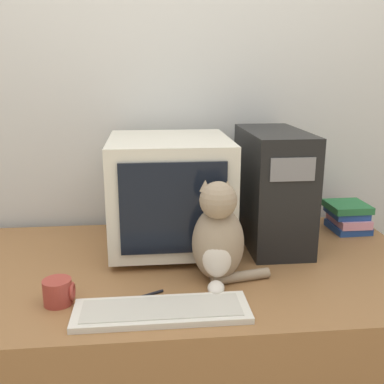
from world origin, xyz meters
The scene contains 9 objects.
wall_back centered at (0.00, 0.97, 1.25)m, with size 7.00×0.05×2.50m.
desk centered at (0.00, 0.45, 0.37)m, with size 1.71×0.90×0.74m.
crt_monitor centered at (-0.03, 0.63, 0.95)m, with size 0.44×0.47×0.42m.
computer_tower centered at (0.37, 0.64, 0.96)m, with size 0.22×0.46×0.44m.
keyboard centered at (-0.08, 0.13, 0.75)m, with size 0.49×0.16×0.02m.
cat centered at (0.11, 0.33, 0.88)m, with size 0.27×0.26×0.34m.
book_stack centered at (0.73, 0.73, 0.80)m, with size 0.17×0.18×0.12m.
pen centered at (-0.13, 0.23, 0.74)m, with size 0.12×0.07×0.01m.
mug centered at (-0.37, 0.22, 0.77)m, with size 0.09×0.08×0.08m.
Camera 1 is at (-0.11, -1.00, 1.40)m, focal length 42.00 mm.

